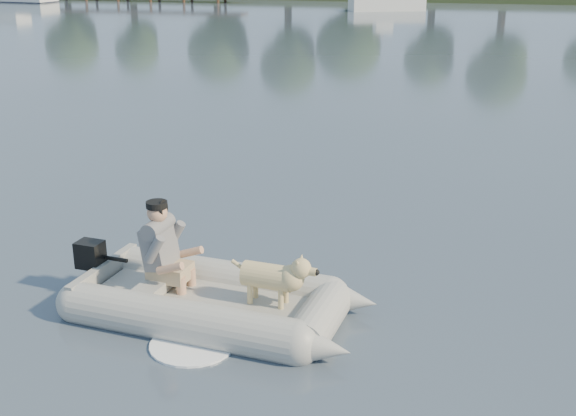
% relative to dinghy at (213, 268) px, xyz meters
% --- Properties ---
extents(water, '(160.00, 160.00, 0.00)m').
position_rel_dinghy_xyz_m(water, '(0.56, -0.23, -0.58)').
color(water, slate).
rests_on(water, ground).
extents(dinghy, '(4.74, 3.35, 1.37)m').
position_rel_dinghy_xyz_m(dinghy, '(0.00, 0.00, 0.00)').
color(dinghy, '#9F9F9A').
rests_on(dinghy, water).
extents(man, '(0.77, 0.67, 1.06)m').
position_rel_dinghy_xyz_m(man, '(-0.68, 0.11, 0.18)').
color(man, slate).
rests_on(man, dinghy).
extents(dog, '(0.94, 0.41, 0.61)m').
position_rel_dinghy_xyz_m(dog, '(0.64, -0.01, -0.07)').
color(dog, tan).
rests_on(dog, dinghy).
extents(outboard_motor, '(0.43, 0.32, 0.78)m').
position_rel_dinghy_xyz_m(outboard_motor, '(-1.63, 0.15, -0.28)').
color(outboard_motor, black).
rests_on(outboard_motor, dinghy).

